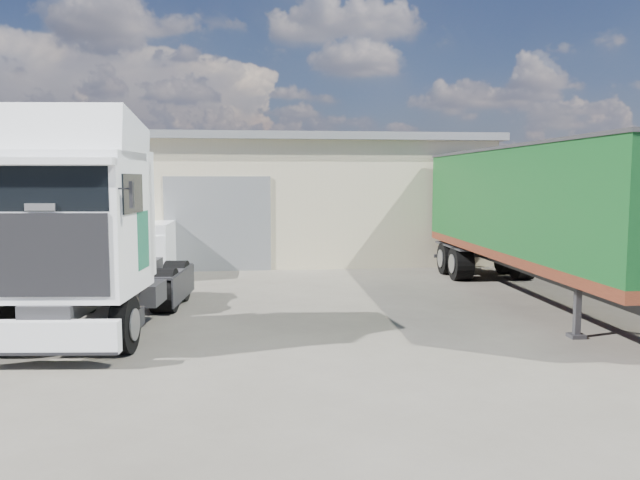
{
  "coord_description": "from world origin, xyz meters",
  "views": [
    {
      "loc": [
        -0.75,
        -13.84,
        3.49
      ],
      "look_at": [
        1.12,
        3.0,
        1.84
      ],
      "focal_mm": 35.0,
      "sensor_mm": 36.0,
      "label": 1
    }
  ],
  "objects": [
    {
      "name": "tractor_unit",
      "position": [
        -4.35,
        0.22,
        2.08
      ],
      "size": [
        3.47,
        7.65,
        4.94
      ],
      "rotation": [
        0.0,
        0.0,
        -0.09
      ],
      "color": "black",
      "rests_on": "ground"
    },
    {
      "name": "ground",
      "position": [
        0.0,
        0.0,
        0.0
      ],
      "size": [
        120.0,
        120.0,
        0.0
      ],
      "primitive_type": "plane",
      "color": "#2A2822",
      "rests_on": "ground"
    },
    {
      "name": "brick_boundary_wall",
      "position": [
        11.5,
        6.0,
        1.25
      ],
      "size": [
        0.35,
        26.0,
        2.5
      ],
      "primitive_type": "cube",
      "color": "maroon",
      "rests_on": "ground"
    },
    {
      "name": "orange_skip",
      "position": [
        -8.7,
        9.8,
        0.8
      ],
      "size": [
        2.99,
        1.91,
        1.84
      ],
      "rotation": [
        0.0,
        0.0,
        -0.02
      ],
      "color": "#2D2D30",
      "rests_on": "ground"
    },
    {
      "name": "panel_van",
      "position": [
        -4.55,
        9.6,
        1.01
      ],
      "size": [
        2.03,
        4.81,
        1.95
      ],
      "rotation": [
        0.0,
        0.0,
        -0.01
      ],
      "color": "black",
      "rests_on": "ground"
    },
    {
      "name": "box_trailer",
      "position": [
        7.47,
        3.22,
        2.69
      ],
      "size": [
        3.15,
        13.32,
        4.41
      ],
      "rotation": [
        0.0,
        0.0,
        -0.03
      ],
      "color": "#2D2D30",
      "rests_on": "ground"
    },
    {
      "name": "warehouse",
      "position": [
        -6.0,
        16.0,
        2.66
      ],
      "size": [
        30.6,
        12.6,
        5.42
      ],
      "color": "#BFB593",
      "rests_on": "ground"
    }
  ]
}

